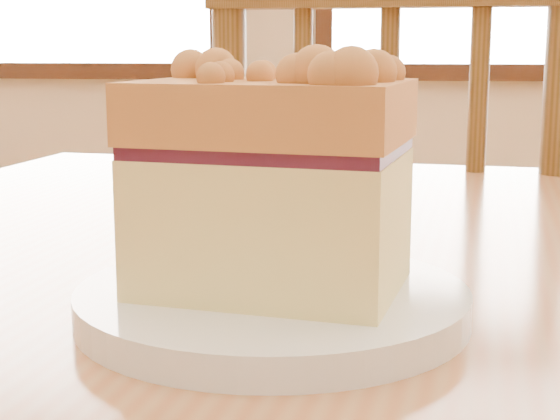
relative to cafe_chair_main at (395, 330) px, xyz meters
The scene contains 3 objects.
cafe_chair_main is the anchor object (origin of this frame).
plate 0.76m from the cafe_chair_main, 95.48° to the right, with size 0.20×0.20×0.02m.
cake_slice 0.78m from the cafe_chair_main, 95.48° to the right, with size 0.15×0.12×0.12m.
Camera 1 is at (-0.20, -0.26, 0.89)m, focal length 55.00 mm.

